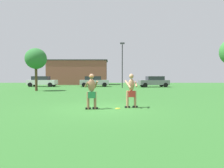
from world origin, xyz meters
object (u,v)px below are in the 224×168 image
player_in_red (131,90)px  lamp_post (122,60)px  tree_right_field (36,59)px  car_silver_mid_lot (94,81)px  player_with_cap (92,90)px  car_white_near_post (42,81)px  frisbee (118,108)px  car_gray_far_end (154,81)px

player_in_red → lamp_post: 18.25m
player_in_red → tree_right_field: 15.34m
car_silver_mid_lot → lamp_post: 5.91m
player_with_cap → car_silver_mid_lot: player_with_cap is taller
lamp_post → car_silver_mid_lot: bearing=143.8°
player_in_red → car_white_near_post: 24.23m
car_silver_mid_lot → tree_right_field: tree_right_field is taller
frisbee → tree_right_field: 15.37m
player_with_cap → car_gray_far_end: size_ratio=0.38×
player_with_cap → car_gray_far_end: 21.83m
player_with_cap → frisbee: 1.58m
player_in_red → tree_right_field: bearing=127.3°
player_in_red → car_silver_mid_lot: 21.38m
car_silver_mid_lot → car_gray_far_end: (8.91, -0.91, 0.00)m
player_with_cap → frisbee: size_ratio=6.82×
car_silver_mid_lot → car_gray_far_end: same height
car_silver_mid_lot → lamp_post: bearing=-36.2°
player_with_cap → car_white_near_post: 23.79m
frisbee → car_white_near_post: size_ratio=0.06×
player_in_red → car_white_near_post: player_in_red is taller
frisbee → tree_right_field: bearing=124.4°
lamp_post → tree_right_field: (-9.59, -5.99, -0.29)m
player_in_red → car_gray_far_end: player_in_red is taller
player_with_cap → player_in_red: (1.97, 0.47, -0.04)m
tree_right_field → player_in_red: bearing=-52.7°
tree_right_field → frisbee: bearing=-55.6°
car_silver_mid_lot → player_with_cap: bearing=-85.3°
player_in_red → lamp_post: size_ratio=0.28×
car_white_near_post → car_silver_mid_lot: 7.93m
player_in_red → car_silver_mid_lot: player_in_red is taller
car_white_near_post → lamp_post: bearing=-15.0°
player_in_red → car_gray_far_end: size_ratio=0.38×
player_with_cap → car_silver_mid_lot: bearing=94.7°
lamp_post → car_gray_far_end: bearing=24.1°
player_with_cap → car_silver_mid_lot: (-1.76, 21.53, -0.12)m
player_in_red → frisbee: player_in_red is taller
player_in_red → car_gray_far_end: (5.18, 20.15, -0.08)m
tree_right_field → car_silver_mid_lot: bearing=58.9°
player_in_red → lamp_post: bearing=88.7°
player_with_cap → car_silver_mid_lot: size_ratio=0.39×
player_with_cap → lamp_post: 18.85m
player_in_red → tree_right_field: tree_right_field is taller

